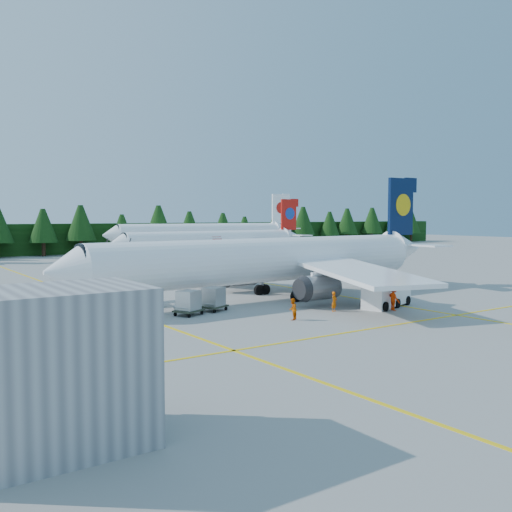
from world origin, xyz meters
TOP-DOWN VIEW (x-y plane):
  - ground at (0.00, 0.00)m, footprint 320.00×320.00m
  - taxi_stripe_a at (-14.00, 20.00)m, footprint 0.25×120.00m
  - taxi_stripe_b at (6.00, 20.00)m, footprint 0.25×120.00m
  - taxi_stripe_cross at (0.00, -6.00)m, footprint 80.00×0.25m
  - treeline_hedge at (0.00, 82.00)m, footprint 220.00×4.00m
  - terminal_building at (-26.00, -14.00)m, footprint 6.00×4.00m
  - airliner_navy at (-1.64, 8.84)m, footprint 39.77×32.71m
  - airliner_red at (16.41, 49.44)m, footprint 36.39×29.91m
  - airliner_far_right at (26.72, 72.05)m, footprint 42.87×5.95m
  - airstairs at (-13.30, 12.29)m, footprint 4.99×6.77m
  - service_truck at (4.59, -0.21)m, footprint 5.61×3.35m
  - uld_pair at (-9.42, 5.82)m, footprint 5.07×2.94m
  - crew_a at (-0.49, 0.52)m, footprint 0.66×0.53m
  - crew_b at (-5.46, -0.50)m, footprint 0.97×0.91m
  - crew_c at (3.75, -1.79)m, footprint 0.70×0.91m

SIDE VIEW (x-z plane):
  - ground at x=0.00m, z-range 0.00..0.00m
  - taxi_stripe_a at x=-14.00m, z-range 0.00..0.01m
  - taxi_stripe_b at x=6.00m, z-range 0.00..0.01m
  - taxi_stripe_cross at x=0.00m, z-range 0.00..0.01m
  - crew_a at x=-0.49m, z-range 0.00..1.57m
  - crew_b at x=-5.46m, z-range 0.00..1.58m
  - airstairs at x=-13.30m, z-range -1.22..3.11m
  - crew_c at x=3.75m, z-range 0.00..1.99m
  - uld_pair at x=-9.42m, z-range 0.27..1.85m
  - service_truck at x=4.59m, z-range -0.01..2.54m
  - terminal_building at x=-26.00m, z-range 0.00..5.20m
  - treeline_hedge at x=0.00m, z-range 0.00..6.00m
  - airliner_red at x=16.41m, z-range -2.11..8.47m
  - airliner_navy at x=-1.64m, z-range -2.30..9.26m
  - airliner_far_right at x=26.72m, z-range -2.32..10.14m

